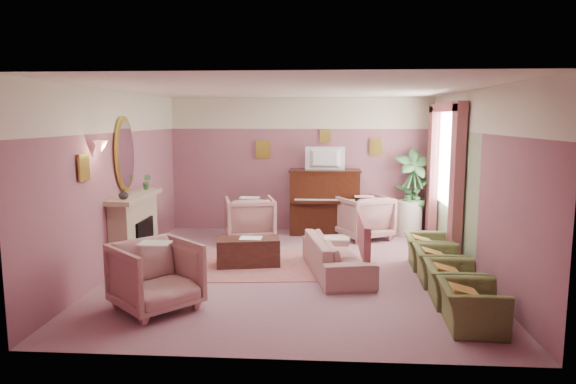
# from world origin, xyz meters

# --- Properties ---
(floor) EXTENTS (5.50, 6.00, 0.01)m
(floor) POSITION_xyz_m (0.00, 0.00, 0.00)
(floor) COLOR gray
(floor) RESTS_ON ground
(ceiling) EXTENTS (5.50, 6.00, 0.01)m
(ceiling) POSITION_xyz_m (0.00, 0.00, 2.80)
(ceiling) COLOR white
(ceiling) RESTS_ON wall_back
(wall_back) EXTENTS (5.50, 0.02, 2.80)m
(wall_back) POSITION_xyz_m (0.00, 3.00, 1.40)
(wall_back) COLOR #764E66
(wall_back) RESTS_ON floor
(wall_front) EXTENTS (5.50, 0.02, 2.80)m
(wall_front) POSITION_xyz_m (0.00, -3.00, 1.40)
(wall_front) COLOR #764E66
(wall_front) RESTS_ON floor
(wall_left) EXTENTS (0.02, 6.00, 2.80)m
(wall_left) POSITION_xyz_m (-2.75, 0.00, 1.40)
(wall_left) COLOR #764E66
(wall_left) RESTS_ON floor
(wall_right) EXTENTS (0.02, 6.00, 2.80)m
(wall_right) POSITION_xyz_m (2.75, 0.00, 1.40)
(wall_right) COLOR #764E66
(wall_right) RESTS_ON floor
(picture_rail_band) EXTENTS (5.50, 0.01, 0.65)m
(picture_rail_band) POSITION_xyz_m (0.00, 2.99, 2.47)
(picture_rail_band) COLOR beige
(picture_rail_band) RESTS_ON wall_back
(stripe_panel) EXTENTS (0.01, 3.00, 2.15)m
(stripe_panel) POSITION_xyz_m (2.73, 1.30, 1.07)
(stripe_panel) COLOR #91A881
(stripe_panel) RESTS_ON wall_right
(fireplace_surround) EXTENTS (0.30, 1.40, 1.10)m
(fireplace_surround) POSITION_xyz_m (-2.59, 0.20, 0.55)
(fireplace_surround) COLOR tan
(fireplace_surround) RESTS_ON floor
(fireplace_inset) EXTENTS (0.18, 0.72, 0.68)m
(fireplace_inset) POSITION_xyz_m (-2.49, 0.20, 0.40)
(fireplace_inset) COLOR black
(fireplace_inset) RESTS_ON floor
(fire_ember) EXTENTS (0.06, 0.54, 0.10)m
(fire_ember) POSITION_xyz_m (-2.45, 0.20, 0.22)
(fire_ember) COLOR #FF580F
(fire_ember) RESTS_ON floor
(mantel_shelf) EXTENTS (0.40, 1.55, 0.07)m
(mantel_shelf) POSITION_xyz_m (-2.56, 0.20, 1.12)
(mantel_shelf) COLOR tan
(mantel_shelf) RESTS_ON fireplace_surround
(hearth) EXTENTS (0.55, 1.50, 0.02)m
(hearth) POSITION_xyz_m (-2.39, 0.20, 0.01)
(hearth) COLOR tan
(hearth) RESTS_ON floor
(mirror_frame) EXTENTS (0.04, 0.72, 1.20)m
(mirror_frame) POSITION_xyz_m (-2.70, 0.20, 1.80)
(mirror_frame) COLOR gold
(mirror_frame) RESTS_ON wall_left
(mirror_glass) EXTENTS (0.01, 0.60, 1.06)m
(mirror_glass) POSITION_xyz_m (-2.67, 0.20, 1.80)
(mirror_glass) COLOR white
(mirror_glass) RESTS_ON wall_left
(sconce_shade) EXTENTS (0.20, 0.20, 0.16)m
(sconce_shade) POSITION_xyz_m (-2.62, -0.85, 1.98)
(sconce_shade) COLOR #F19F70
(sconce_shade) RESTS_ON wall_left
(piano) EXTENTS (1.40, 0.60, 1.30)m
(piano) POSITION_xyz_m (0.50, 2.68, 0.65)
(piano) COLOR black
(piano) RESTS_ON floor
(piano_keyshelf) EXTENTS (1.30, 0.12, 0.06)m
(piano_keyshelf) POSITION_xyz_m (0.50, 2.33, 0.72)
(piano_keyshelf) COLOR black
(piano_keyshelf) RESTS_ON piano
(piano_keys) EXTENTS (1.20, 0.08, 0.02)m
(piano_keys) POSITION_xyz_m (0.50, 2.33, 0.76)
(piano_keys) COLOR silver
(piano_keys) RESTS_ON piano
(piano_top) EXTENTS (1.45, 0.65, 0.04)m
(piano_top) POSITION_xyz_m (0.50, 2.68, 1.31)
(piano_top) COLOR black
(piano_top) RESTS_ON piano
(television) EXTENTS (0.80, 0.12, 0.48)m
(television) POSITION_xyz_m (0.50, 2.63, 1.60)
(television) COLOR black
(television) RESTS_ON piano
(print_back_left) EXTENTS (0.30, 0.03, 0.38)m
(print_back_left) POSITION_xyz_m (-0.80, 2.96, 1.72)
(print_back_left) COLOR gold
(print_back_left) RESTS_ON wall_back
(print_back_right) EXTENTS (0.26, 0.03, 0.34)m
(print_back_right) POSITION_xyz_m (1.55, 2.96, 1.78)
(print_back_right) COLOR gold
(print_back_right) RESTS_ON wall_back
(print_back_mid) EXTENTS (0.22, 0.03, 0.26)m
(print_back_mid) POSITION_xyz_m (0.50, 2.96, 2.00)
(print_back_mid) COLOR gold
(print_back_mid) RESTS_ON wall_back
(print_left_wall) EXTENTS (0.03, 0.28, 0.36)m
(print_left_wall) POSITION_xyz_m (-2.71, -1.20, 1.72)
(print_left_wall) COLOR gold
(print_left_wall) RESTS_ON wall_left
(window_blind) EXTENTS (0.03, 1.40, 1.80)m
(window_blind) POSITION_xyz_m (2.70, 1.55, 1.70)
(window_blind) COLOR silver
(window_blind) RESTS_ON wall_right
(curtain_left) EXTENTS (0.16, 0.34, 2.60)m
(curtain_left) POSITION_xyz_m (2.62, 0.63, 1.30)
(curtain_left) COLOR #9A4F57
(curtain_left) RESTS_ON floor
(curtain_right) EXTENTS (0.16, 0.34, 2.60)m
(curtain_right) POSITION_xyz_m (2.62, 2.47, 1.30)
(curtain_right) COLOR #9A4F57
(curtain_right) RESTS_ON floor
(pelmet) EXTENTS (0.16, 2.20, 0.16)m
(pelmet) POSITION_xyz_m (2.62, 1.55, 2.56)
(pelmet) COLOR #9A4F57
(pelmet) RESTS_ON wall_right
(mantel_plant) EXTENTS (0.16, 0.16, 0.28)m
(mantel_plant) POSITION_xyz_m (-2.55, 0.75, 1.29)
(mantel_plant) COLOR #3E7942
(mantel_plant) RESTS_ON mantel_shelf
(mantel_vase) EXTENTS (0.16, 0.16, 0.16)m
(mantel_vase) POSITION_xyz_m (-2.55, -0.30, 1.23)
(mantel_vase) COLOR beige
(mantel_vase) RESTS_ON mantel_shelf
(area_rug) EXTENTS (2.66, 2.03, 0.01)m
(area_rug) POSITION_xyz_m (-0.62, 0.25, 0.01)
(area_rug) COLOR #A25B5B
(area_rug) RESTS_ON floor
(coffee_table) EXTENTS (1.08, 0.68, 0.45)m
(coffee_table) POSITION_xyz_m (-0.74, 0.25, 0.23)
(coffee_table) COLOR #3C1F18
(coffee_table) RESTS_ON floor
(table_paper) EXTENTS (0.35, 0.28, 0.01)m
(table_paper) POSITION_xyz_m (-0.69, 0.25, 0.46)
(table_paper) COLOR white
(table_paper) RESTS_ON coffee_table
(sofa) EXTENTS (0.64, 1.92, 0.78)m
(sofa) POSITION_xyz_m (0.68, -0.10, 0.39)
(sofa) COLOR tan
(sofa) RESTS_ON floor
(sofa_throw) EXTENTS (0.10, 1.45, 0.53)m
(sofa_throw) POSITION_xyz_m (1.08, -0.10, 0.60)
(sofa_throw) COLOR #9A4F57
(sofa_throw) RESTS_ON sofa
(floral_armchair_left) EXTENTS (0.91, 0.91, 0.95)m
(floral_armchair_left) POSITION_xyz_m (-0.95, 1.96, 0.47)
(floral_armchair_left) COLOR tan
(floral_armchair_left) RESTS_ON floor
(floral_armchair_right) EXTENTS (0.91, 0.91, 0.95)m
(floral_armchair_right) POSITION_xyz_m (1.28, 2.28, 0.47)
(floral_armchair_right) COLOR tan
(floral_armchair_right) RESTS_ON floor
(floral_armchair_front) EXTENTS (0.91, 0.91, 0.95)m
(floral_armchair_front) POSITION_xyz_m (-1.60, -1.75, 0.47)
(floral_armchair_front) COLOR tan
(floral_armchair_front) RESTS_ON floor
(olive_chair_a) EXTENTS (0.56, 0.79, 0.69)m
(olive_chair_a) POSITION_xyz_m (2.14, -2.10, 0.34)
(olive_chair_a) COLOR #5C6938
(olive_chair_a) RESTS_ON floor
(olive_chair_b) EXTENTS (0.56, 0.79, 0.69)m
(olive_chair_b) POSITION_xyz_m (2.14, -1.28, 0.34)
(olive_chair_b) COLOR #5C6938
(olive_chair_b) RESTS_ON floor
(olive_chair_c) EXTENTS (0.56, 0.79, 0.69)m
(olive_chair_c) POSITION_xyz_m (2.14, -0.46, 0.34)
(olive_chair_c) COLOR #5C6938
(olive_chair_c) RESTS_ON floor
(olive_chair_d) EXTENTS (0.56, 0.79, 0.69)m
(olive_chair_d) POSITION_xyz_m (2.14, 0.36, 0.34)
(olive_chair_d) COLOR #5C6938
(olive_chair_d) RESTS_ON floor
(side_table) EXTENTS (0.52, 0.52, 0.70)m
(side_table) POSITION_xyz_m (2.22, 2.64, 0.35)
(side_table) COLOR silver
(side_table) RESTS_ON floor
(side_plant_big) EXTENTS (0.30, 0.30, 0.34)m
(side_plant_big) POSITION_xyz_m (2.22, 2.64, 0.87)
(side_plant_big) COLOR #3E7942
(side_plant_big) RESTS_ON side_table
(side_plant_small) EXTENTS (0.16, 0.16, 0.28)m
(side_plant_small) POSITION_xyz_m (2.34, 2.54, 0.84)
(side_plant_small) COLOR #3E7942
(side_plant_small) RESTS_ON side_table
(palm_pot) EXTENTS (0.34, 0.34, 0.34)m
(palm_pot) POSITION_xyz_m (2.29, 2.62, 0.17)
(palm_pot) COLOR #AE5F45
(palm_pot) RESTS_ON floor
(palm_plant) EXTENTS (0.76, 0.76, 1.44)m
(palm_plant) POSITION_xyz_m (2.29, 2.62, 1.06)
(palm_plant) COLOR #3E7942
(palm_plant) RESTS_ON palm_pot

